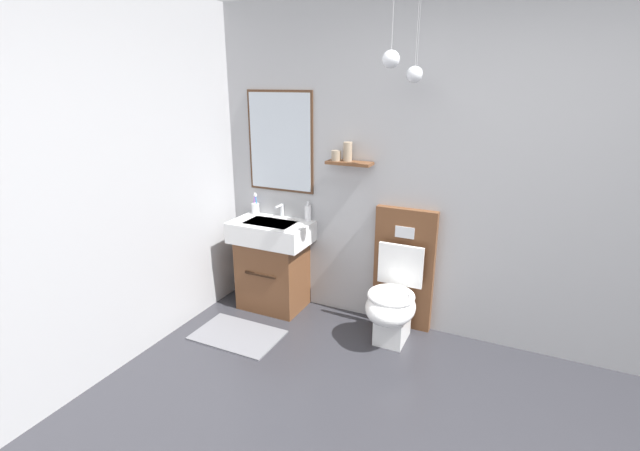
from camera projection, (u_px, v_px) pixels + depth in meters
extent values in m
cube|color=#A8A8AA|center=(505.00, 179.00, 3.15)|extent=(4.82, 0.12, 2.54)
cube|color=#4C301E|center=(280.00, 142.00, 3.76)|extent=(0.61, 0.02, 0.84)
cube|color=silver|center=(280.00, 142.00, 3.75)|extent=(0.57, 0.01, 0.80)
cube|color=brown|center=(349.00, 163.00, 3.47)|extent=(0.36, 0.14, 0.02)
cylinder|color=gray|center=(336.00, 156.00, 3.49)|extent=(0.07, 0.07, 0.08)
cylinder|color=gray|center=(348.00, 152.00, 3.46)|extent=(0.07, 0.07, 0.15)
cylinder|color=gray|center=(418.00, 21.00, 2.74)|extent=(0.01, 0.01, 0.52)
sphere|color=silver|center=(414.00, 74.00, 2.84)|extent=(0.10, 0.10, 0.10)
cylinder|color=gray|center=(393.00, 11.00, 2.66)|extent=(0.01, 0.01, 0.44)
sphere|color=silver|center=(391.00, 59.00, 2.74)|extent=(0.11, 0.11, 0.11)
cylinder|color=gray|center=(419.00, 23.00, 2.87)|extent=(0.01, 0.01, 0.51)
sphere|color=silver|center=(416.00, 73.00, 2.96)|extent=(0.09, 0.09, 0.09)
cube|color=#A8A8AA|center=(17.00, 208.00, 2.43)|extent=(0.12, 4.01, 2.54)
cube|color=slate|center=(238.00, 335.00, 3.56)|extent=(0.68, 0.44, 0.01)
cube|color=brown|center=(274.00, 274.00, 3.96)|extent=(0.54, 0.42, 0.61)
cube|color=black|center=(260.00, 275.00, 3.75)|extent=(0.30, 0.01, 0.02)
cube|color=white|center=(272.00, 231.00, 3.84)|extent=(0.67, 0.45, 0.18)
cube|color=silver|center=(270.00, 224.00, 3.79)|extent=(0.42, 0.25, 0.03)
cylinder|color=silver|center=(282.00, 210.00, 3.94)|extent=(0.03, 0.03, 0.11)
cylinder|color=silver|center=(279.00, 206.00, 3.88)|extent=(0.02, 0.11, 0.02)
cube|color=brown|center=(404.00, 268.00, 3.59)|extent=(0.48, 0.10, 1.00)
cube|color=silver|center=(405.00, 232.00, 3.44)|extent=(0.15, 0.01, 0.09)
cube|color=white|center=(393.00, 320.00, 3.46)|extent=(0.22, 0.30, 0.34)
ellipsoid|color=white|center=(390.00, 307.00, 3.35)|extent=(0.37, 0.46, 0.24)
torus|color=white|center=(391.00, 296.00, 3.32)|extent=(0.35, 0.35, 0.04)
cube|color=white|center=(400.00, 265.00, 3.46)|extent=(0.35, 0.03, 0.33)
cylinder|color=silver|center=(256.00, 208.00, 4.02)|extent=(0.07, 0.07, 0.09)
cylinder|color=#2D84DB|center=(257.00, 203.00, 4.00)|extent=(0.02, 0.01, 0.15)
cube|color=white|center=(255.00, 195.00, 3.98)|extent=(0.01, 0.02, 0.03)
cylinder|color=purple|center=(254.00, 203.00, 4.02)|extent=(0.02, 0.03, 0.15)
cube|color=white|center=(255.00, 194.00, 4.01)|extent=(0.01, 0.02, 0.03)
cylinder|color=white|center=(308.00, 213.00, 3.81)|extent=(0.06, 0.06, 0.13)
cylinder|color=silver|center=(308.00, 203.00, 3.79)|extent=(0.02, 0.02, 0.04)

